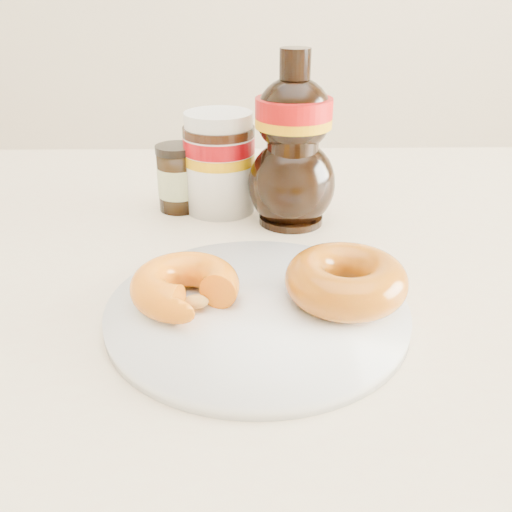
{
  "coord_description": "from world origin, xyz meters",
  "views": [
    {
      "loc": [
        0.01,
        -0.41,
        1.02
      ],
      "look_at": [
        0.02,
        0.06,
        0.79
      ],
      "focal_mm": 40.0,
      "sensor_mm": 36.0,
      "label": 1
    }
  ],
  "objects_px": {
    "dining_table": "(241,338)",
    "donut_bitten": "(185,286)",
    "syrup_bottle": "(293,141)",
    "dark_jar": "(178,179)",
    "plate": "(257,310)",
    "nutella_jar": "(219,159)",
    "donut_whole": "(346,280)"
  },
  "relations": [
    {
      "from": "plate",
      "to": "nutella_jar",
      "type": "height_order",
      "value": "nutella_jar"
    },
    {
      "from": "plate",
      "to": "nutella_jar",
      "type": "distance_m",
      "value": 0.27
    },
    {
      "from": "plate",
      "to": "nutella_jar",
      "type": "bearing_deg",
      "value": 99.13
    },
    {
      "from": "donut_bitten",
      "to": "nutella_jar",
      "type": "xyz_separation_m",
      "value": [
        0.02,
        0.25,
        0.04
      ]
    },
    {
      "from": "dining_table",
      "to": "donut_bitten",
      "type": "height_order",
      "value": "donut_bitten"
    },
    {
      "from": "plate",
      "to": "dark_jar",
      "type": "bearing_deg",
      "value": 109.92
    },
    {
      "from": "donut_bitten",
      "to": "dark_jar",
      "type": "xyz_separation_m",
      "value": [
        -0.03,
        0.25,
        0.01
      ]
    },
    {
      "from": "dining_table",
      "to": "plate",
      "type": "distance_m",
      "value": 0.13
    },
    {
      "from": "syrup_bottle",
      "to": "dark_jar",
      "type": "height_order",
      "value": "syrup_bottle"
    },
    {
      "from": "nutella_jar",
      "to": "dark_jar",
      "type": "height_order",
      "value": "nutella_jar"
    },
    {
      "from": "dining_table",
      "to": "dark_jar",
      "type": "bearing_deg",
      "value": 114.84
    },
    {
      "from": "donut_bitten",
      "to": "dark_jar",
      "type": "height_order",
      "value": "dark_jar"
    },
    {
      "from": "syrup_bottle",
      "to": "nutella_jar",
      "type": "bearing_deg",
      "value": 153.85
    },
    {
      "from": "dining_table",
      "to": "plate",
      "type": "xyz_separation_m",
      "value": [
        0.02,
        -0.09,
        0.09
      ]
    },
    {
      "from": "donut_whole",
      "to": "syrup_bottle",
      "type": "height_order",
      "value": "syrup_bottle"
    },
    {
      "from": "dining_table",
      "to": "donut_whole",
      "type": "height_order",
      "value": "donut_whole"
    },
    {
      "from": "nutella_jar",
      "to": "dark_jar",
      "type": "bearing_deg",
      "value": 177.19
    },
    {
      "from": "plate",
      "to": "syrup_bottle",
      "type": "distance_m",
      "value": 0.24
    },
    {
      "from": "nutella_jar",
      "to": "dark_jar",
      "type": "relative_size",
      "value": 1.49
    },
    {
      "from": "nutella_jar",
      "to": "syrup_bottle",
      "type": "distance_m",
      "value": 0.1
    },
    {
      "from": "nutella_jar",
      "to": "plate",
      "type": "bearing_deg",
      "value": -80.87
    },
    {
      "from": "dark_jar",
      "to": "donut_bitten",
      "type": "bearing_deg",
      "value": -82.81
    },
    {
      "from": "dark_jar",
      "to": "plate",
      "type": "bearing_deg",
      "value": -70.08
    },
    {
      "from": "dining_table",
      "to": "donut_bitten",
      "type": "distance_m",
      "value": 0.15
    },
    {
      "from": "syrup_bottle",
      "to": "dark_jar",
      "type": "xyz_separation_m",
      "value": [
        -0.14,
        0.04,
        -0.06
      ]
    },
    {
      "from": "donut_bitten",
      "to": "dining_table",
      "type": "bearing_deg",
      "value": 77.93
    },
    {
      "from": "donut_bitten",
      "to": "syrup_bottle",
      "type": "relative_size",
      "value": 0.47
    },
    {
      "from": "donut_whole",
      "to": "plate",
      "type": "bearing_deg",
      "value": -174.22
    },
    {
      "from": "donut_bitten",
      "to": "dark_jar",
      "type": "relative_size",
      "value": 1.14
    },
    {
      "from": "syrup_bottle",
      "to": "plate",
      "type": "bearing_deg",
      "value": -101.84
    },
    {
      "from": "dining_table",
      "to": "syrup_bottle",
      "type": "distance_m",
      "value": 0.23
    },
    {
      "from": "syrup_bottle",
      "to": "donut_whole",
      "type": "bearing_deg",
      "value": -81.1
    }
  ]
}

